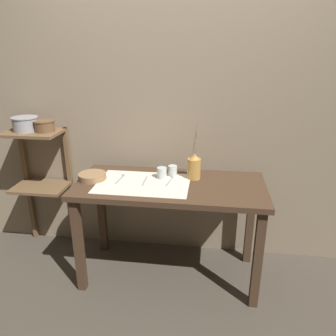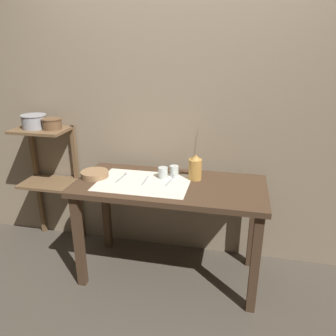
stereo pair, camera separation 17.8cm
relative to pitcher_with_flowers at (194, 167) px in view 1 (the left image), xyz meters
The scene contains 14 objects.
ground_plane 0.91m from the pitcher_with_flowers, 143.93° to the right, with size 12.00×12.00×0.00m, color #473F35.
stone_wall_back 0.47m from the pitcher_with_flowers, 118.16° to the left, with size 7.00×0.06×2.40m.
wooden_table 0.29m from the pitcher_with_flowers, 143.93° to the right, with size 1.39×0.64×0.80m.
wooden_shelf_unit 1.33m from the pitcher_with_flowers, behind, with size 0.45×0.32×1.09m.
linen_cloth 0.40m from the pitcher_with_flowers, 157.82° to the right, with size 0.67×0.45×0.00m.
pitcher_with_flowers is the anchor object (origin of this frame).
wooden_bowl 0.77m from the pitcher_with_flowers, behind, with size 0.21×0.21×0.05m.
glass_tumbler_near 0.25m from the pitcher_with_flowers, behind, with size 0.07×0.07×0.08m.
glass_tumbler_far 0.17m from the pitcher_with_flowers, 168.45° to the left, with size 0.07×0.07×0.08m.
spoon_outer 0.55m from the pitcher_with_flowers, behind, with size 0.04×0.19×0.02m.
fork_outer 0.38m from the pitcher_with_flowers, 163.20° to the right, with size 0.01×0.18×0.00m.
spoon_inner 0.19m from the pitcher_with_flowers, 165.28° to the right, with size 0.04×0.19×0.02m.
metal_pot_large 1.40m from the pitcher_with_flowers, behind, with size 0.21×0.21×0.11m.
metal_pot_small 1.24m from the pitcher_with_flowers, behind, with size 0.16×0.16×0.09m.
Camera 1 is at (0.29, -2.19, 1.74)m, focal length 35.00 mm.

